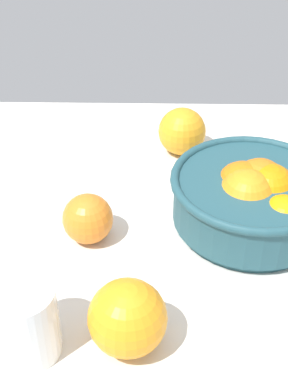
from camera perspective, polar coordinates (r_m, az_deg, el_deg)
ground_plane at (r=79.14cm, az=-0.52°, el=-5.73°), size 114.34×80.36×3.00cm
fruit_bowl at (r=79.31cm, az=10.81°, el=-0.58°), size 22.32×22.32×9.46cm
juice_glass at (r=63.93cm, az=-11.75°, el=-12.73°), size 7.45×7.45×8.90cm
loose_orange_2 at (r=62.77cm, az=-1.65°, el=-12.38°), size 8.63×8.63×8.63cm
loose_orange_3 at (r=94.68cm, az=3.79°, el=6.01°), size 7.81×7.81×7.81cm
loose_orange_4 at (r=76.82cm, az=-5.59°, el=-2.65°), size 6.81×6.81×6.81cm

